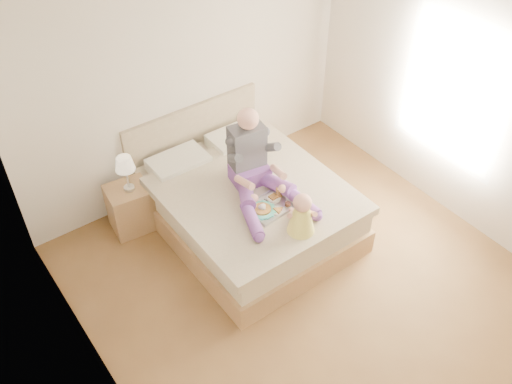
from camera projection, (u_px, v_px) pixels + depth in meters
room at (326, 162)px, 4.68m from camera, size 4.02×4.22×2.71m
bed at (244, 202)px, 6.08m from camera, size 1.70×2.18×1.00m
nightstand at (131, 208)px, 6.08m from camera, size 0.48×0.44×0.53m
lamp at (125, 166)px, 5.70m from camera, size 0.20×0.20×0.41m
adult at (255, 168)px, 5.64m from camera, size 0.73×1.11×0.88m
tray at (269, 205)px, 5.57m from camera, size 0.47×0.38×0.13m
baby at (301, 216)px, 5.24m from camera, size 0.34×0.38×0.43m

